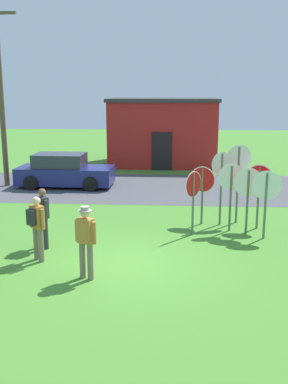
{
  "coord_description": "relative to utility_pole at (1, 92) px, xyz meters",
  "views": [
    {
      "loc": [
        1.07,
        -10.44,
        4.26
      ],
      "look_at": [
        0.22,
        2.45,
        1.3
      ],
      "focal_mm": 41.19,
      "sensor_mm": 36.0,
      "label": 1
    }
  ],
  "objects": [
    {
      "name": "ground_plane",
      "position": [
        6.57,
        -9.04,
        -4.24
      ],
      "size": [
        80.0,
        80.0,
        0.0
      ],
      "primitive_type": "plane",
      "color": "#47842D"
    },
    {
      "name": "street_asphalt",
      "position": [
        6.57,
        0.01,
        -4.24
      ],
      "size": [
        60.0,
        6.4,
        0.01
      ],
      "primitive_type": "cube",
      "color": "#4C4C51",
      "rests_on": "ground"
    },
    {
      "name": "building_background",
      "position": [
        7.03,
        6.83,
        -2.3
      ],
      "size": [
        6.28,
        4.77,
        3.87
      ],
      "color": "#B2231E",
      "rests_on": "ground"
    },
    {
      "name": "utility_pole",
      "position": [
        0.0,
        0.0,
        0.0
      ],
      "size": [
        1.8,
        0.24,
        8.12
      ],
      "color": "brown",
      "rests_on": "ground"
    },
    {
      "name": "parked_car_on_street",
      "position": [
        2.71,
        -0.01,
        -3.55
      ],
      "size": [
        4.35,
        2.11,
        1.51
      ],
      "color": "navy",
      "rests_on": "ground"
    },
    {
      "name": "stop_sign_center_cluster",
      "position": [
        8.61,
        -5.5,
        -2.94
      ],
      "size": [
        0.78,
        0.36,
        1.91
      ],
      "color": "#51664C",
      "rests_on": "ground"
    },
    {
      "name": "stop_sign_leaning_right",
      "position": [
        9.44,
        -6.17,
        -2.79
      ],
      "size": [
        0.82,
        0.08,
        2.12
      ],
      "color": "#51664C",
      "rests_on": "ground"
    },
    {
      "name": "stop_sign_nearest",
      "position": [
        10.36,
        -6.85,
        -2.84
      ],
      "size": [
        0.85,
        0.21,
        2.04
      ],
      "color": "#51664C",
      "rests_on": "ground"
    },
    {
      "name": "stop_sign_leaning_left",
      "position": [
        9.9,
        -6.48,
        -2.83
      ],
      "size": [
        0.85,
        0.29,
        2.06
      ],
      "color": "#51664C",
      "rests_on": "ground"
    },
    {
      "name": "stop_sign_rear_right",
      "position": [
        9.2,
        -5.52,
        -2.59
      ],
      "size": [
        0.68,
        0.42,
        2.4
      ],
      "color": "#51664C",
      "rests_on": "ground"
    },
    {
      "name": "stop_sign_low_front",
      "position": [
        9.77,
        -5.26,
        -2.45
      ],
      "size": [
        0.83,
        0.19,
        2.59
      ],
      "color": "#51664C",
      "rests_on": "ground"
    },
    {
      "name": "stop_sign_far_back",
      "position": [
        10.34,
        -5.86,
        -2.84
      ],
      "size": [
        0.81,
        0.29,
        2.05
      ],
      "color": "#51664C",
      "rests_on": "ground"
    },
    {
      "name": "stop_sign_tallest",
      "position": [
        8.27,
        -6.65,
        -2.9
      ],
      "size": [
        0.49,
        0.64,
        1.96
      ],
      "color": "#51664C",
      "rests_on": "ground"
    },
    {
      "name": "person_in_blue",
      "position": [
        4.23,
        -9.02,
        -3.26
      ],
      "size": [
        0.48,
        0.47,
        1.69
      ],
      "color": "#7A6B56",
      "rests_on": "ground"
    },
    {
      "name": "person_on_left",
      "position": [
        5.68,
        -10.04,
        -3.26
      ],
      "size": [
        0.53,
        0.35,
        1.74
      ],
      "color": "#7A6B56",
      "rests_on": "ground"
    },
    {
      "name": "person_near_signs",
      "position": [
        4.11,
        -8.06,
        -3.29
      ],
      "size": [
        0.39,
        0.47,
        1.69
      ],
      "color": "#2D2D33",
      "rests_on": "ground"
    }
  ]
}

